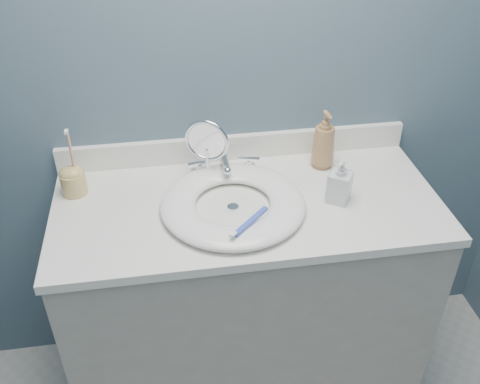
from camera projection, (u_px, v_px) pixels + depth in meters
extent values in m
cube|color=slate|center=(234.00, 72.00, 1.72)|extent=(2.20, 0.02, 2.40)
cube|color=#A7A399|center=(246.00, 301.00, 1.95)|extent=(1.20, 0.55, 0.85)
cube|color=white|center=(247.00, 205.00, 1.70)|extent=(1.22, 0.57, 0.03)
cube|color=white|center=(235.00, 147.00, 1.87)|extent=(1.22, 0.02, 0.09)
cylinder|color=silver|center=(233.00, 207.00, 1.66)|extent=(0.04, 0.04, 0.01)
cube|color=silver|center=(224.00, 170.00, 1.82)|extent=(0.22, 0.05, 0.01)
cylinder|color=silver|center=(224.00, 163.00, 1.81)|extent=(0.03, 0.03, 0.06)
cylinder|color=silver|center=(226.00, 163.00, 1.75)|extent=(0.02, 0.09, 0.02)
sphere|color=silver|center=(227.00, 171.00, 1.72)|extent=(0.03, 0.03, 0.03)
cylinder|color=silver|center=(199.00, 168.00, 1.80)|extent=(0.02, 0.02, 0.03)
cube|color=silver|center=(199.00, 163.00, 1.79)|extent=(0.08, 0.03, 0.01)
cylinder|color=silver|center=(249.00, 164.00, 1.82)|extent=(0.02, 0.02, 0.03)
cube|color=silver|center=(249.00, 159.00, 1.81)|extent=(0.08, 0.03, 0.01)
cylinder|color=silver|center=(208.00, 177.00, 1.79)|extent=(0.08, 0.08, 0.01)
cylinder|color=silver|center=(208.00, 163.00, 1.76)|extent=(0.01, 0.01, 0.11)
torus|color=silver|center=(207.00, 141.00, 1.71)|extent=(0.14, 0.07, 0.15)
cylinder|color=white|center=(207.00, 141.00, 1.71)|extent=(0.12, 0.06, 0.12)
imported|color=#A6784B|center=(324.00, 140.00, 1.80)|extent=(0.09, 0.09, 0.21)
imported|color=silver|center=(340.00, 180.00, 1.65)|extent=(0.09, 0.09, 0.15)
cylinder|color=tan|center=(74.00, 183.00, 1.70)|extent=(0.08, 0.08, 0.08)
ellipsoid|color=tan|center=(72.00, 173.00, 1.68)|extent=(0.08, 0.07, 0.05)
cylinder|color=#E59982|center=(71.00, 154.00, 1.64)|extent=(0.02, 0.03, 0.15)
cube|color=white|center=(66.00, 132.00, 1.59)|extent=(0.01, 0.02, 0.01)
cube|color=blue|center=(251.00, 221.00, 1.54)|extent=(0.12, 0.12, 0.01)
cube|color=white|center=(233.00, 234.00, 1.47)|extent=(0.02, 0.02, 0.01)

